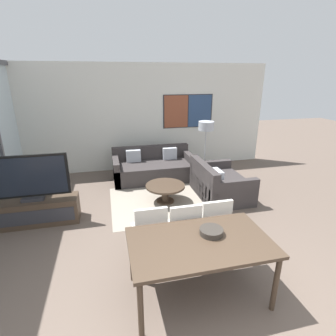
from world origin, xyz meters
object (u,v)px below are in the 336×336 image
object	(u,v)px
dining_table	(200,246)
fruit_bowl	(211,231)
tv_console	(36,211)
dining_chair_centre	(183,227)
sofa_side	(218,185)
coffee_table	(165,189)
dining_chair_left	(150,230)
television	(30,178)
floor_lamp	(206,130)
dining_chair_right	(213,222)
sofa_main	(153,168)

from	to	relation	value
dining_table	fruit_bowl	world-z (taller)	fruit_bowl
tv_console	dining_chair_centre	size ratio (longest dim) A/B	1.60
dining_table	dining_chair_centre	world-z (taller)	dining_chair_centre
sofa_side	dining_chair_centre	world-z (taller)	dining_chair_centre
sofa_side	coffee_table	distance (m)	1.16
tv_console	dining_chair_left	world-z (taller)	dining_chair_left
dining_table	dining_chair_left	size ratio (longest dim) A/B	1.76
television	dining_chair_left	xyz separation A→B (m)	(1.79, -1.48, -0.34)
sofa_side	floor_lamp	world-z (taller)	floor_lamp
dining_table	fruit_bowl	bearing A→B (deg)	28.95
dining_table	dining_chair_right	size ratio (longest dim) A/B	1.76
sofa_side	dining_chair_right	bearing A→B (deg)	154.00
television	dining_chair_left	distance (m)	2.35
sofa_side	floor_lamp	size ratio (longest dim) A/B	0.95
television	sofa_side	bearing A→B (deg)	4.52
sofa_main	coffee_table	size ratio (longest dim) A/B	2.48
fruit_bowl	floor_lamp	bearing A→B (deg)	70.07
sofa_main	sofa_side	bearing A→B (deg)	-50.35
sofa_side	floor_lamp	bearing A→B (deg)	-7.31
sofa_main	sofa_side	size ratio (longest dim) A/B	1.47
coffee_table	floor_lamp	distance (m)	2.03
television	coffee_table	size ratio (longest dim) A/B	1.58
sofa_side	dining_table	distance (m)	2.83
tv_console	dining_chair_left	xyz separation A→B (m)	(1.79, -1.48, 0.29)
television	sofa_side	size ratio (longest dim) A/B	0.93
tv_console	coffee_table	size ratio (longest dim) A/B	1.80
sofa_side	fruit_bowl	world-z (taller)	fruit_bowl
television	floor_lamp	size ratio (longest dim) A/B	0.89
dining_chair_centre	floor_lamp	size ratio (longest dim) A/B	0.64
television	coffee_table	world-z (taller)	television
dining_chair_right	floor_lamp	xyz separation A→B (m)	(1.02, 3.00, 0.70)
television	floor_lamp	world-z (taller)	floor_lamp
tv_console	coffee_table	distance (m)	2.42
dining_table	floor_lamp	xyz separation A→B (m)	(1.47, 3.69, 0.55)
dining_chair_left	fruit_bowl	distance (m)	0.91
sofa_main	dining_chair_centre	world-z (taller)	dining_chair_centre
dining_chair_right	fruit_bowl	size ratio (longest dim) A/B	3.27
television	sofa_main	size ratio (longest dim) A/B	0.64
sofa_main	sofa_side	xyz separation A→B (m)	(1.16, -1.40, 0.00)
dining_chair_left	coffee_table	bearing A→B (deg)	70.87
dining_chair_left	fruit_bowl	size ratio (longest dim) A/B	3.27
dining_chair_right	floor_lamp	world-z (taller)	floor_lamp
sofa_side	fruit_bowl	size ratio (longest dim) A/B	4.90
tv_console	fruit_bowl	size ratio (longest dim) A/B	5.24
floor_lamp	tv_console	bearing A→B (deg)	-157.96
fruit_bowl	floor_lamp	distance (m)	3.85
floor_lamp	dining_chair_right	bearing A→B (deg)	-108.83
sofa_side	sofa_main	bearing A→B (deg)	39.65
sofa_side	coffee_table	bearing A→B (deg)	89.95
dining_table	dining_chair_centre	size ratio (longest dim) A/B	1.76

